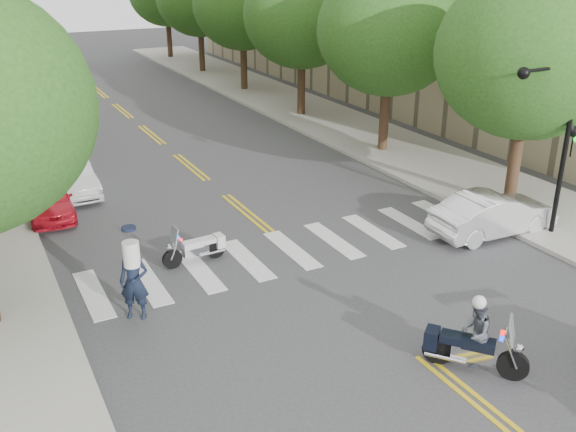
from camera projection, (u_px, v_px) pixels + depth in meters
ground at (421, 356)px, 15.03m from camera, size 140.00×140.00×0.00m
sidewalk_right at (312, 113)px, 37.08m from camera, size 5.00×60.00×0.15m
tree_r_0 at (530, 54)px, 21.57m from camera, size 6.40×6.40×8.45m
tree_r_1 at (389, 30)px, 28.13m from camera, size 6.40×6.40×8.45m
tree_r_2 at (302, 15)px, 34.68m from camera, size 6.40×6.40×8.45m
tree_r_3 at (242, 5)px, 41.23m from camera, size 6.40×6.40×8.45m
traffic_signal_pole at (558, 128)px, 19.77m from camera, size 2.82×0.42×6.00m
motorcycle_police at (472, 337)px, 14.22m from camera, size 1.70×1.96×1.91m
motorcycle_parked at (199, 248)px, 19.44m from camera, size 2.03×0.53×1.31m
officer_standing at (134, 282)px, 16.24m from camera, size 0.89×0.80×2.05m
convertible at (493, 214)px, 21.22m from camera, size 4.45×1.69×1.45m
parked_car_a at (49, 199)px, 22.74m from camera, size 1.78×3.89×1.29m
parked_car_b at (71, 176)px, 24.84m from camera, size 1.61×4.22×1.37m
parked_car_c at (45, 137)px, 30.51m from camera, size 2.27×4.24×1.13m
parked_car_d at (26, 107)px, 35.89m from camera, size 2.10×4.72×1.35m
parked_car_e at (24, 102)px, 36.69m from camera, size 2.01×4.44×1.48m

